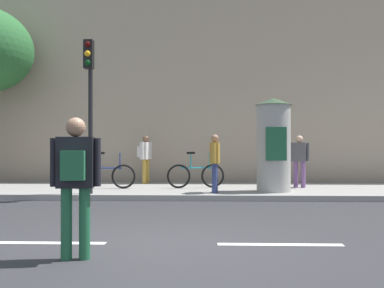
% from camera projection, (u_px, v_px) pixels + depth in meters
% --- Properties ---
extents(ground_plane, '(80.00, 80.00, 0.00)m').
position_uv_depth(ground_plane, '(161.00, 244.00, 6.47)').
color(ground_plane, '#2B2B2D').
extents(sidewalk_curb, '(36.00, 4.00, 0.15)m').
position_uv_depth(sidewalk_curb, '(185.00, 190.00, 13.47)').
color(sidewalk_curb, gray).
rests_on(sidewalk_curb, ground_plane).
extents(lane_markings, '(25.80, 0.16, 0.01)m').
position_uv_depth(lane_markings, '(161.00, 244.00, 6.47)').
color(lane_markings, silver).
rests_on(lane_markings, ground_plane).
extents(building_backdrop, '(36.00, 5.00, 9.23)m').
position_uv_depth(building_backdrop, '(191.00, 69.00, 18.48)').
color(building_backdrop, tan).
rests_on(building_backdrop, ground_plane).
extents(traffic_light, '(0.24, 0.45, 4.05)m').
position_uv_depth(traffic_light, '(89.00, 90.00, 11.80)').
color(traffic_light, black).
rests_on(traffic_light, sidewalk_curb).
extents(poster_column, '(1.03, 1.03, 2.61)m').
position_uv_depth(poster_column, '(274.00, 144.00, 12.44)').
color(poster_column, '#9E9B93').
rests_on(poster_column, sidewalk_curb).
extents(pedestrian_in_dark_shirt, '(0.62, 0.42, 1.78)m').
position_uv_depth(pedestrian_in_dark_shirt, '(75.00, 174.00, 5.57)').
color(pedestrian_in_dark_shirt, '#1E5938').
rests_on(pedestrian_in_dark_shirt, ground_plane).
extents(pedestrian_tallest, '(0.47, 0.59, 1.62)m').
position_uv_depth(pedestrian_tallest, '(145.00, 155.00, 15.08)').
color(pedestrian_tallest, '#B78C33').
rests_on(pedestrian_tallest, sidewalk_curb).
extents(pedestrian_with_bag, '(0.29, 0.64, 1.58)m').
position_uv_depth(pedestrian_with_bag, '(215.00, 159.00, 12.08)').
color(pedestrian_with_bag, navy).
rests_on(pedestrian_with_bag, sidewalk_curb).
extents(pedestrian_in_light_jacket, '(0.56, 0.45, 1.59)m').
position_uv_depth(pedestrian_in_light_jacket, '(299.00, 157.00, 13.65)').
color(pedestrian_in_light_jacket, '#724C84').
rests_on(pedestrian_in_light_jacket, sidewalk_curb).
extents(bicycle_leaning, '(1.77, 0.15, 1.09)m').
position_uv_depth(bicycle_leaning, '(106.00, 175.00, 13.29)').
color(bicycle_leaning, black).
rests_on(bicycle_leaning, sidewalk_curb).
extents(bicycle_upright, '(1.73, 0.48, 1.09)m').
position_uv_depth(bicycle_upright, '(196.00, 175.00, 13.48)').
color(bicycle_upright, black).
rests_on(bicycle_upright, sidewalk_curb).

